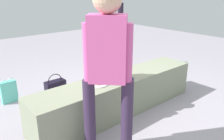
{
  "coord_description": "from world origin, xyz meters",
  "views": [
    {
      "loc": [
        -1.83,
        -2.02,
        1.55
      ],
      "look_at": [
        -0.35,
        -0.27,
        0.74
      ],
      "focal_mm": 36.7,
      "sensor_mm": 36.0,
      "label": 1
    }
  ],
  "objects": [
    {
      "name": "cake_box_white",
      "position": [
        0.2,
        0.82,
        0.06
      ],
      "size": [
        0.42,
        0.41,
        0.12
      ],
      "primitive_type": "cube",
      "rotation": [
        0.0,
        0.0,
        0.31
      ],
      "color": "white",
      "rests_on": "ground_plane"
    },
    {
      "name": "ground_plane",
      "position": [
        0.0,
        0.0,
        0.0
      ],
      "size": [
        12.0,
        12.0,
        0.0
      ],
      "primitive_type": "plane",
      "color": "#978F9A"
    },
    {
      "name": "concrete_ledge",
      "position": [
        0.0,
        0.0,
        0.24
      ],
      "size": [
        2.41,
        0.47,
        0.49
      ],
      "primitive_type": "cube",
      "color": "gray",
      "rests_on": "ground_plane"
    },
    {
      "name": "adult_standing",
      "position": [
        -0.62,
        -0.53,
        0.97
      ],
      "size": [
        0.37,
        0.37,
        1.6
      ],
      "color": "#34243E",
      "rests_on": "ground_plane"
    },
    {
      "name": "water_bottle_near_gift",
      "position": [
        -0.61,
        0.73,
        0.09
      ],
      "size": [
        0.08,
        0.08,
        0.19
      ],
      "color": "silver",
      "rests_on": "ground_plane"
    },
    {
      "name": "child_seated",
      "position": [
        -0.08,
        -0.03,
        0.7
      ],
      "size": [
        0.28,
        0.32,
        0.48
      ],
      "color": "#1D2044",
      "rests_on": "concrete_ledge"
    },
    {
      "name": "handbag_black_leather",
      "position": [
        -0.39,
        1.07,
        0.11
      ],
      "size": [
        0.31,
        0.15,
        0.32
      ],
      "color": "black",
      "rests_on": "ground_plane"
    },
    {
      "name": "gift_bag",
      "position": [
        -1.04,
        1.22,
        0.16
      ],
      "size": [
        0.22,
        0.09,
        0.37
      ],
      "color": "#59C6B2",
      "rests_on": "ground_plane"
    },
    {
      "name": "cake_plate",
      "position": [
        -0.35,
        -0.02,
        0.51
      ],
      "size": [
        0.22,
        0.22,
        0.07
      ],
      "color": "white",
      "rests_on": "concrete_ledge"
    },
    {
      "name": "railing_post",
      "position": [
        1.27,
        1.39,
        0.51
      ],
      "size": [
        0.36,
        0.36,
        1.31
      ],
      "color": "black",
      "rests_on": "ground_plane"
    }
  ]
}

